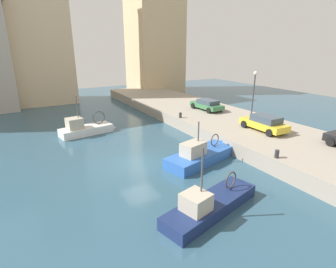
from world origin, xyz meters
TOP-DOWN VIEW (x-y plane):
  - water_surface at (0.00, 0.00)m, footprint 80.00×80.00m
  - quay_wall at (11.50, 0.00)m, footprint 9.00×56.00m
  - fishing_boat_white at (-1.37, 9.25)m, footprint 6.00×2.62m
  - fishing_boat_navy at (1.15, -7.20)m, footprint 7.09×3.20m
  - fishing_boat_blue at (4.56, -1.74)m, footprint 7.03×3.58m
  - parked_car_yellow at (11.38, -1.37)m, footprint 2.05×4.31m
  - parked_car_green at (11.94, 7.49)m, footprint 2.09×4.29m
  - mooring_bollard_mid at (7.35, -6.00)m, footprint 0.28×0.28m
  - mooring_bollard_north at (7.35, 6.00)m, footprint 0.28×0.28m
  - quay_streetlamp at (13.00, 1.67)m, footprint 0.36×0.36m
  - waterfront_building_west at (16.18, 28.97)m, footprint 8.74×8.63m
  - waterfront_building_east_mid at (-2.92, 28.18)m, footprint 8.26×6.96m

SIDE VIEW (x-z plane):
  - water_surface at x=0.00m, z-range 0.00..0.00m
  - fishing_boat_navy at x=1.15m, z-range -2.17..2.41m
  - fishing_boat_blue at x=4.56m, z-range -1.94..2.20m
  - fishing_boat_white at x=-1.37m, z-range -2.19..2.53m
  - quay_wall at x=11.50m, z-range 0.00..1.20m
  - mooring_bollard_mid at x=7.35m, z-range 1.20..1.75m
  - mooring_bollard_north at x=7.35m, z-range 1.20..1.75m
  - parked_car_green at x=11.94m, z-range 1.23..2.46m
  - parked_car_yellow at x=11.38m, z-range 1.22..2.60m
  - quay_streetlamp at x=13.00m, z-range 2.04..6.87m
  - waterfront_building_east_mid at x=-2.92m, z-range 0.02..24.36m
  - waterfront_building_west at x=16.18m, z-range 0.02..24.48m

